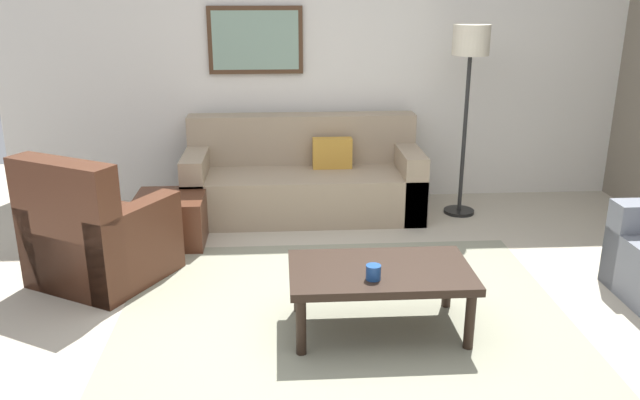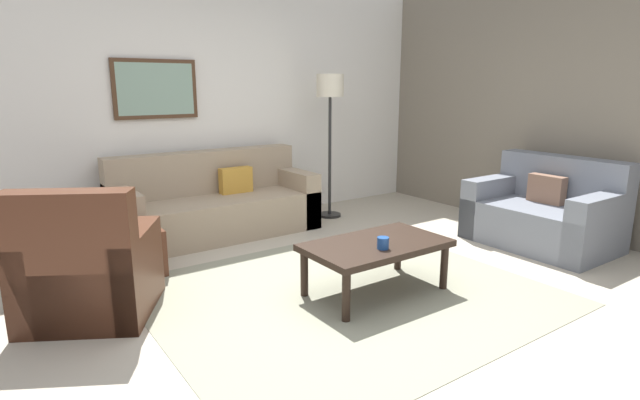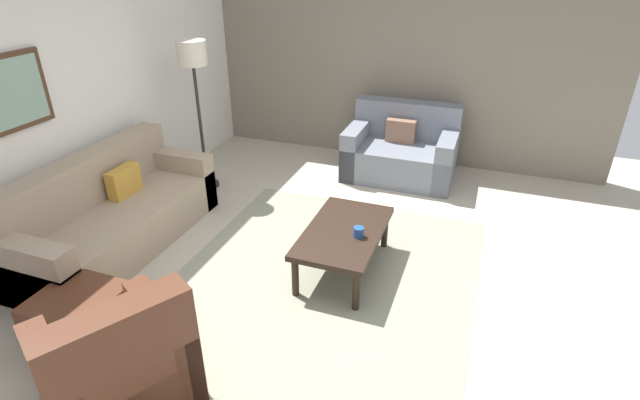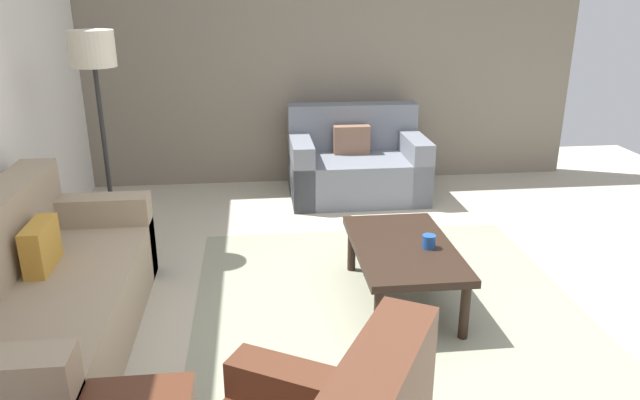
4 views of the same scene
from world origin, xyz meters
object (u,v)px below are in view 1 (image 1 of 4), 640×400
armchair_leather (95,241)px  cup (373,272)px  couch_main (304,180)px  lamp_standing (470,60)px  framed_artwork (255,40)px  ottoman (171,219)px  coffee_table (380,276)px

armchair_leather → cup: (1.84, -0.95, 0.15)m
couch_main → armchair_leather: armchair_leather is taller
couch_main → lamp_standing: bearing=-5.8°
lamp_standing → framed_artwork: framed_artwork is taller
ottoman → framed_artwork: (0.70, 1.10, 1.34)m
armchair_leather → lamp_standing: size_ratio=0.64×
armchair_leather → coffee_table: size_ratio=0.99×
couch_main → armchair_leather: bearing=-137.1°
couch_main → ottoman: size_ratio=3.80×
coffee_table → cup: size_ratio=12.54×
armchair_leather → coffee_table: (1.91, -0.80, 0.05)m
couch_main → armchair_leather: 2.09m
coffee_table → framed_artwork: (-0.79, 2.62, 1.18)m
armchair_leather → framed_artwork: (1.11, 1.81, 1.24)m
coffee_table → cup: (-0.07, -0.15, 0.10)m
ottoman → cup: bearing=-49.4°
armchair_leather → lamp_standing: bearing=23.2°
armchair_leather → ottoman: 0.83m
cup → ottoman: bearing=130.6°
couch_main → coffee_table: (0.38, -2.23, 0.06)m
couch_main → ottoman: couch_main is taller
couch_main → framed_artwork: framed_artwork is taller
armchair_leather → ottoman: armchair_leather is taller
lamp_standing → cup: bearing=-117.1°
cup → coffee_table: bearing=66.2°
cup → framed_artwork: (-0.73, 2.77, 1.09)m
lamp_standing → framed_artwork: (-1.87, 0.54, 0.13)m
ottoman → lamp_standing: size_ratio=0.33×
coffee_table → lamp_standing: (1.07, 2.08, 1.05)m
coffee_table → framed_artwork: bearing=106.9°
couch_main → ottoman: bearing=-147.9°
ottoman → framed_artwork: size_ratio=0.64×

